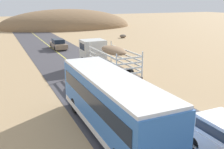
# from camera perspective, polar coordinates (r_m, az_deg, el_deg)

# --- Properties ---
(ground_plane) EXTENTS (240.00, 240.00, 0.00)m
(ground_plane) POSITION_cam_1_polar(r_m,az_deg,el_deg) (15.19, 10.01, -11.89)
(ground_plane) COLOR tan
(road_surface) EXTENTS (8.00, 120.00, 0.02)m
(road_surface) POSITION_cam_1_polar(r_m,az_deg,el_deg) (15.18, 10.01, -11.86)
(road_surface) COLOR #423F44
(road_surface) RESTS_ON ground
(road_centre_line) EXTENTS (0.16, 117.60, 0.00)m
(road_centre_line) POSITION_cam_1_polar(r_m,az_deg,el_deg) (15.18, 10.01, -11.82)
(road_centre_line) COLOR #D8CC4C
(road_centre_line) RESTS_ON road_surface
(livestock_truck) EXTENTS (2.53, 9.70, 3.02)m
(livestock_truck) POSITION_cam_1_polar(r_m,az_deg,el_deg) (26.68, -2.60, 4.65)
(livestock_truck) COLOR silver
(livestock_truck) RESTS_ON road_surface
(bus) EXTENTS (2.54, 10.00, 3.21)m
(bus) POSITION_cam_1_polar(r_m,az_deg,el_deg) (14.03, -0.16, -6.18)
(bus) COLOR #3872C6
(bus) RESTS_ON road_surface
(car_far) EXTENTS (1.80, 4.40, 1.46)m
(car_far) POSITION_cam_1_polar(r_m,az_deg,el_deg) (40.02, -11.77, 6.56)
(car_far) COLOR #8C7259
(car_far) RESTS_ON road_surface
(boulder_near_shoulder) EXTENTS (1.34, 1.02, 0.67)m
(boulder_near_shoulder) POSITION_cam_1_polar(r_m,az_deg,el_deg) (51.17, 2.44, 8.49)
(boulder_near_shoulder) COLOR #756656
(boulder_near_shoulder) RESTS_ON ground
(distant_hill) EXTENTS (36.33, 22.33, 9.76)m
(distant_hill) POSITION_cam_1_polar(r_m,az_deg,el_deg) (73.30, -9.94, 10.29)
(distant_hill) COLOR olive
(distant_hill) RESTS_ON ground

